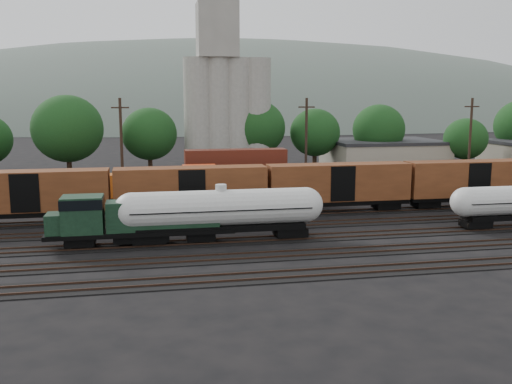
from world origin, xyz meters
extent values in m
plane|color=black|center=(0.00, 0.00, 0.00)|extent=(600.00, 600.00, 0.00)
cube|color=black|center=(0.00, -15.00, 0.04)|extent=(180.00, 3.20, 0.08)
cube|color=#382319|center=(0.00, -15.72, 0.12)|extent=(180.00, 0.08, 0.16)
cube|color=#382319|center=(0.00, -14.28, 0.12)|extent=(180.00, 0.08, 0.16)
cube|color=black|center=(0.00, -10.00, 0.04)|extent=(180.00, 3.20, 0.08)
cube|color=#382319|center=(0.00, -10.72, 0.12)|extent=(180.00, 0.08, 0.16)
cube|color=#382319|center=(0.00, -9.28, 0.12)|extent=(180.00, 0.08, 0.16)
cube|color=black|center=(0.00, -5.00, 0.04)|extent=(180.00, 3.20, 0.08)
cube|color=#382319|center=(0.00, -5.72, 0.12)|extent=(180.00, 0.08, 0.16)
cube|color=#382319|center=(0.00, -4.28, 0.12)|extent=(180.00, 0.08, 0.16)
cube|color=black|center=(0.00, 0.00, 0.04)|extent=(180.00, 3.20, 0.08)
cube|color=#382319|center=(0.00, -0.72, 0.12)|extent=(180.00, 0.08, 0.16)
cube|color=#382319|center=(0.00, 0.72, 0.12)|extent=(180.00, 0.08, 0.16)
cube|color=black|center=(0.00, 5.00, 0.04)|extent=(180.00, 3.20, 0.08)
cube|color=#382319|center=(0.00, 4.28, 0.12)|extent=(180.00, 0.08, 0.16)
cube|color=#382319|center=(0.00, 5.72, 0.12)|extent=(180.00, 0.08, 0.16)
cube|color=black|center=(0.00, 10.00, 0.04)|extent=(180.00, 3.20, 0.08)
cube|color=#382319|center=(0.00, 9.28, 0.12)|extent=(180.00, 0.08, 0.16)
cube|color=#382319|center=(0.00, 10.72, 0.12)|extent=(180.00, 0.08, 0.16)
cube|color=black|center=(0.00, 15.00, 0.04)|extent=(180.00, 3.20, 0.08)
cube|color=#382319|center=(0.00, 14.28, 0.12)|extent=(180.00, 0.08, 0.16)
cube|color=#382319|center=(0.00, 15.72, 0.12)|extent=(180.00, 0.08, 0.16)
cube|color=black|center=(-9.60, -5.00, 1.18)|extent=(15.09, 2.57, 0.36)
cube|color=black|center=(-9.60, -5.00, 0.78)|extent=(4.44, 1.95, 0.71)
cube|color=black|center=(-7.79, -5.00, 2.55)|extent=(9.06, 2.13, 2.40)
cube|color=black|center=(-14.13, -5.00, 2.82)|extent=(3.20, 2.57, 2.93)
cube|color=black|center=(-14.13, -5.00, 3.75)|extent=(3.28, 2.66, 0.80)
cube|color=black|center=(-16.24, -5.00, 2.15)|extent=(1.42, 2.13, 1.60)
cylinder|color=black|center=(-7.79, -5.00, 3.88)|extent=(0.44, 0.44, 0.44)
cube|color=black|center=(-14.43, -5.00, 0.60)|extent=(2.31, 1.78, 0.62)
cube|color=black|center=(-4.77, -5.00, 0.60)|extent=(2.31, 1.78, 0.62)
cylinder|color=silver|center=(-3.02, -5.00, 2.94)|extent=(14.56, 3.00, 3.00)
sphere|color=silver|center=(-10.30, -5.00, 2.94)|extent=(3.00, 3.00, 3.00)
sphere|color=silver|center=(4.26, -5.00, 2.94)|extent=(3.00, 3.00, 3.00)
cylinder|color=silver|center=(-3.02, -5.00, 4.65)|extent=(0.93, 0.93, 0.52)
cube|color=black|center=(-3.02, -5.00, 2.94)|extent=(14.89, 3.14, 0.08)
cube|color=black|center=(-3.02, -5.00, 1.29)|extent=(14.06, 2.27, 0.52)
cube|color=black|center=(-8.97, -5.00, 0.67)|extent=(2.69, 2.07, 0.72)
cube|color=black|center=(2.93, -5.00, 0.67)|extent=(2.69, 2.07, 0.72)
sphere|color=silver|center=(19.30, -5.00, 2.65)|extent=(2.68, 2.68, 2.68)
cube|color=black|center=(20.48, -5.00, 0.62)|extent=(2.40, 1.85, 0.65)
cube|color=black|center=(1.99, 10.00, 1.29)|extent=(17.83, 2.87, 0.40)
cube|color=black|center=(1.99, 10.00, 0.84)|extent=(4.95, 2.18, 0.79)
cube|color=red|center=(4.13, 10.00, 2.83)|extent=(10.70, 2.38, 2.67)
cube|color=red|center=(-3.36, 10.00, 3.12)|extent=(3.57, 2.87, 3.27)
cube|color=black|center=(-3.36, 10.00, 4.16)|extent=(3.67, 2.97, 0.89)
cube|color=red|center=(-5.86, 10.00, 2.38)|extent=(1.59, 2.38, 1.78)
cylinder|color=black|center=(4.13, 10.00, 4.31)|extent=(0.50, 0.50, 0.50)
cube|color=black|center=(-3.72, 10.00, 0.65)|extent=(2.58, 1.98, 0.69)
cube|color=black|center=(7.69, 10.00, 0.65)|extent=(2.58, 1.98, 0.69)
cube|color=black|center=(-20.12, 5.00, 1.20)|extent=(15.00, 2.60, 0.40)
cube|color=#603017|center=(-20.12, 5.00, 3.30)|extent=(15.00, 2.90, 3.80)
cube|color=black|center=(-4.72, 5.00, 1.20)|extent=(15.00, 2.60, 0.40)
cube|color=#603017|center=(-4.72, 5.00, 3.30)|extent=(15.00, 2.90, 3.80)
cube|color=black|center=(10.68, 5.00, 1.20)|extent=(15.00, 2.60, 0.40)
cube|color=#603017|center=(10.68, 5.00, 3.30)|extent=(15.00, 2.90, 3.80)
cube|color=black|center=(26.08, 5.00, 1.20)|extent=(15.00, 2.60, 0.40)
cube|color=#603017|center=(26.08, 5.00, 3.30)|extent=(15.00, 2.90, 3.80)
cube|color=black|center=(0.00, 15.00, 0.50)|extent=(160.00, 2.60, 0.60)
cube|color=#595C5E|center=(-24.21, 15.00, 2.10)|extent=(12.00, 2.40, 2.60)
cube|color=#C45414|center=(-11.41, 15.00, 2.10)|extent=(12.00, 2.40, 2.60)
cube|color=silver|center=(1.39, 15.00, 2.10)|extent=(12.00, 2.40, 2.60)
cube|color=#491A11|center=(1.39, 15.00, 4.70)|extent=(12.00, 2.40, 2.60)
cube|color=navy|center=(14.19, 15.00, 2.10)|extent=(12.00, 2.40, 2.60)
cube|color=beige|center=(26.99, 15.00, 2.10)|extent=(12.00, 2.40, 2.60)
cylinder|color=gray|center=(-1.00, 36.00, 9.00)|extent=(4.40, 4.40, 18.00)
cylinder|color=gray|center=(2.00, 36.00, 9.00)|extent=(4.40, 4.40, 18.00)
cylinder|color=gray|center=(5.00, 36.00, 9.00)|extent=(4.40, 4.40, 18.00)
cylinder|color=gray|center=(8.00, 36.00, 9.00)|extent=(4.40, 4.40, 18.00)
cube|color=gray|center=(2.00, 36.00, 22.00)|extent=(6.00, 5.00, 8.00)
cube|color=#9E937F|center=(30.00, 38.00, 2.30)|extent=(18.00, 14.00, 4.60)
cube|color=#232326|center=(30.00, 38.00, 4.85)|extent=(18.36, 14.28, 0.50)
cylinder|color=black|center=(-19.54, 31.02, 1.79)|extent=(0.70, 0.70, 3.59)
ellipsoid|color=#194218|center=(-19.54, 31.02, 7.82)|extent=(9.74, 9.74, 9.23)
cylinder|color=black|center=(-8.42, 36.24, 1.53)|extent=(0.70, 0.70, 3.05)
ellipsoid|color=#194218|center=(-8.42, 36.24, 6.65)|extent=(8.29, 8.29, 7.85)
cylinder|color=black|center=(8.31, 37.70, 1.68)|extent=(0.70, 0.70, 3.37)
ellipsoid|color=#194218|center=(8.31, 37.70, 7.34)|extent=(9.15, 9.15, 8.66)
cylinder|color=black|center=(17.95, 37.61, 1.49)|extent=(0.70, 0.70, 2.98)
ellipsoid|color=#194218|center=(17.95, 37.61, 6.49)|extent=(8.09, 8.09, 7.66)
cylinder|color=black|center=(28.87, 37.57, 1.58)|extent=(0.70, 0.70, 3.17)
ellipsoid|color=#194218|center=(28.87, 37.57, 6.90)|extent=(8.60, 8.60, 8.14)
cylinder|color=black|center=(41.22, 31.75, 1.27)|extent=(0.70, 0.70, 2.55)
ellipsoid|color=#194218|center=(41.22, 31.75, 5.55)|extent=(6.91, 6.91, 6.55)
cylinder|color=black|center=(-12.00, 22.00, 6.00)|extent=(0.36, 0.36, 12.00)
cube|color=black|center=(-12.00, 22.00, 10.80)|extent=(2.20, 0.18, 0.18)
cylinder|color=black|center=(12.00, 22.00, 6.00)|extent=(0.36, 0.36, 12.00)
cube|color=black|center=(12.00, 22.00, 10.80)|extent=(2.20, 0.18, 0.18)
cylinder|color=black|center=(36.00, 22.00, 6.00)|extent=(0.36, 0.36, 12.00)
cube|color=black|center=(36.00, 22.00, 10.80)|extent=(2.20, 0.18, 0.18)
ellipsoid|color=#59665B|center=(40.00, 260.00, -22.75)|extent=(520.00, 286.00, 130.00)
camera|label=1|loc=(-9.06, -51.29, 11.94)|focal=40.00mm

